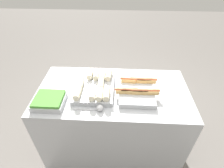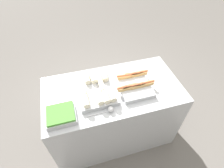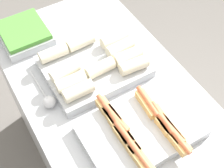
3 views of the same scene
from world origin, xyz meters
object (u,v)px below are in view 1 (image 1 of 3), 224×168
at_px(tray_hotdogs, 136,88).
at_px(tray_wraps, 95,86).
at_px(tray_side_front, 49,101).
at_px(serving_spoon_near, 99,108).

xyz_separation_m(tray_hotdogs, tray_wraps, (-0.40, 0.00, 0.01)).
bearing_deg(tray_side_front, tray_wraps, 28.96).
distance_m(tray_hotdogs, tray_wraps, 0.40).
bearing_deg(tray_wraps, tray_side_front, -151.04).
relative_size(tray_side_front, serving_spoon_near, 1.06).
distance_m(tray_wraps, serving_spoon_near, 0.28).
height_order(tray_hotdogs, serving_spoon_near, tray_hotdogs).
bearing_deg(serving_spoon_near, tray_wraps, 103.80).
bearing_deg(tray_hotdogs, tray_side_front, -165.13).
bearing_deg(tray_hotdogs, tray_wraps, 179.64).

